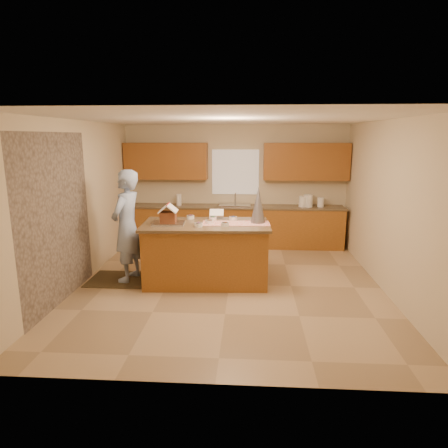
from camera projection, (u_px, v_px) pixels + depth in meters
The scene contains 28 objects.
floor at pixel (229, 285), 6.66m from camera, with size 5.50×5.50×0.00m, color tan.
ceiling at pixel (230, 119), 6.07m from camera, with size 5.50×5.50×0.00m, color silver.
wall_back at pixel (235, 185), 9.04m from camera, with size 5.50×5.50×0.00m, color beige.
wall_front at pixel (215, 256), 3.68m from camera, with size 5.50×5.50×0.00m, color beige.
wall_left at pixel (78, 204), 6.52m from camera, with size 5.50×5.50×0.00m, color beige.
wall_right at pixel (388, 207), 6.21m from camera, with size 5.50×5.50×0.00m, color beige.
stone_accent at pixel (57, 220), 5.76m from camera, with size 2.50×2.50×0.00m, color gray.
window_curtain at pixel (235, 172), 8.95m from camera, with size 1.05×0.03×1.00m, color white.
back_counter_base at pixel (235, 227), 8.95m from camera, with size 4.80×0.60×0.88m, color #9B5720.
back_counter_top at pixel (235, 207), 8.85m from camera, with size 4.85×0.63×0.04m, color brown.
upper_cabinet_left at pixel (166, 161), 8.85m from camera, with size 1.85×0.35×0.80m, color #925E1F.
upper_cabinet_right at pixel (306, 162), 8.65m from camera, with size 1.85×0.35×0.80m, color #925E1F.
sink at pixel (235, 207), 8.85m from camera, with size 0.70×0.45×0.12m, color silver.
faucet at pixel (235, 198), 8.99m from camera, with size 0.03×0.03×0.28m, color silver.
island_base at pixel (206, 254), 6.69m from camera, with size 2.00×1.00×0.98m, color #9B5720.
island_top at pixel (206, 225), 6.58m from camera, with size 2.09×1.09×0.04m, color brown.
table_runner at pixel (236, 223), 6.57m from camera, with size 1.11×0.40×0.01m, color red.
baking_tray at pixel (169, 223), 6.52m from camera, with size 0.51×0.38×0.03m, color silver.
cookbook at pixel (217, 213), 6.96m from camera, with size 0.25×0.02×0.20m, color white.
tinsel_tree at pixel (258, 205), 6.55m from camera, with size 0.25×0.25×0.61m, color #A4A3AF.
rug at pixel (127, 279), 6.88m from camera, with size 1.29×0.84×0.01m, color black.
boy at pixel (127, 226), 6.67m from camera, with size 0.69×0.45×1.90m, color #97AED6.
canister_a at pixel (303, 201), 8.73m from camera, with size 0.17×0.17×0.23m, color white.
canister_b at pixel (308, 201), 8.71m from camera, with size 0.19×0.19×0.27m, color white.
canister_c at pixel (321, 202), 8.70m from camera, with size 0.15×0.15×0.21m, color white.
paper_towel at pixel (179, 200), 8.90m from camera, with size 0.12×0.12×0.25m, color white.
gingerbread_house at pixel (168, 215), 6.49m from camera, with size 0.32×0.33×0.31m.
candy_bowls at pixel (211, 221), 6.63m from camera, with size 0.88×0.75×0.06m.
Camera 1 is at (0.31, -6.27, 2.43)m, focal length 31.73 mm.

